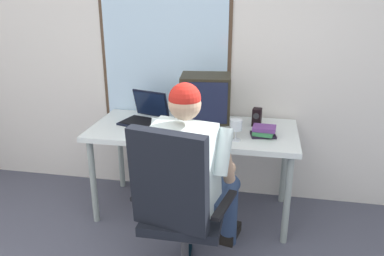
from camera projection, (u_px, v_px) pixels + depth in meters
name	position (u px, v px, depth m)	size (l,w,h in m)	color
wall_rear	(211.00, 47.00, 3.23)	(5.62, 0.08, 2.67)	silver
desk	(193.00, 136.00, 3.07)	(1.63, 0.73, 0.75)	#8F9A96
office_chair	(177.00, 202.00, 2.25)	(0.63, 0.61, 1.10)	black
person_seated	(193.00, 173.00, 2.45)	(0.60, 0.82, 1.30)	navy
crt_monitor	(206.00, 98.00, 2.93)	(0.40, 0.34, 0.43)	beige
laptop	(146.00, 114.00, 3.18)	(0.40, 0.39, 0.25)	black
wine_glass	(236.00, 126.00, 2.77)	(0.09, 0.09, 0.16)	silver
desk_speaker	(257.00, 117.00, 3.08)	(0.08, 0.09, 0.14)	black
book_stack	(264.00, 131.00, 2.86)	(0.20, 0.17, 0.08)	black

